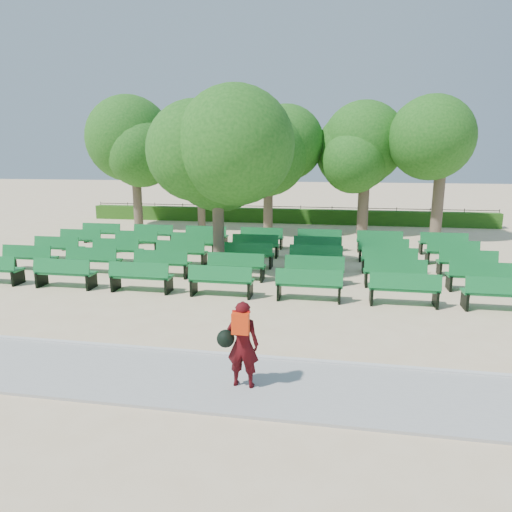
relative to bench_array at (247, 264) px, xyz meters
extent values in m
plane|color=beige|center=(0.12, -1.87, -0.10)|extent=(120.00, 120.00, 0.00)
cube|color=#A6A6A1|center=(0.12, -9.27, -0.07)|extent=(30.00, 2.20, 0.06)
cube|color=silver|center=(0.12, -8.12, -0.05)|extent=(30.00, 0.12, 0.10)
cube|color=#295B17|center=(0.12, 12.13, 0.35)|extent=(26.00, 0.70, 0.90)
cube|color=#137131|center=(0.00, 0.02, 0.39)|extent=(2.01, 0.63, 0.07)
cube|color=#137131|center=(0.00, -0.22, 0.67)|extent=(1.99, 0.23, 0.46)
cylinder|color=brown|center=(-0.90, -0.84, 1.29)|extent=(0.42, 0.42, 2.79)
ellipsoid|color=#25631A|center=(-0.90, -0.84, 3.80)|extent=(4.03, 4.03, 3.63)
imported|color=#3F090C|center=(1.76, -9.36, 0.79)|extent=(0.62, 0.43, 1.66)
cube|color=red|center=(1.76, -9.55, 1.26)|extent=(0.31, 0.15, 0.39)
sphere|color=black|center=(1.45, -9.42, 0.90)|extent=(0.33, 0.33, 0.33)
camera|label=1|loc=(3.36, -17.05, 4.19)|focal=32.00mm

